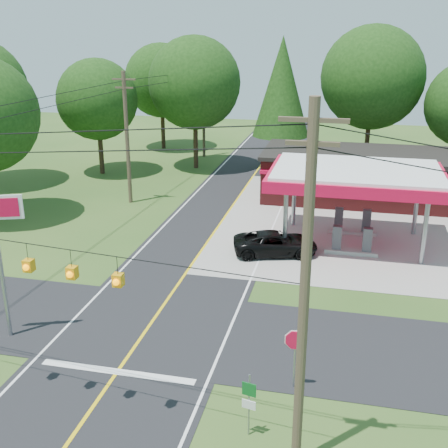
# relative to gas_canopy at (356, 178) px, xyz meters

# --- Properties ---
(ground) EXTENTS (120.00, 120.00, 0.00)m
(ground) POSITION_rel_gas_canopy_xyz_m (-9.00, -13.00, -4.27)
(ground) COLOR #284A1A
(ground) RESTS_ON ground
(main_highway) EXTENTS (8.00, 120.00, 0.02)m
(main_highway) POSITION_rel_gas_canopy_xyz_m (-9.00, -13.00, -4.26)
(main_highway) COLOR black
(main_highway) RESTS_ON ground
(cross_road) EXTENTS (70.00, 7.00, 0.02)m
(cross_road) POSITION_rel_gas_canopy_xyz_m (-9.00, -13.00, -4.25)
(cross_road) COLOR black
(cross_road) RESTS_ON ground
(lane_center_yellow) EXTENTS (0.15, 110.00, 0.00)m
(lane_center_yellow) POSITION_rel_gas_canopy_xyz_m (-9.00, -13.00, -4.24)
(lane_center_yellow) COLOR yellow
(lane_center_yellow) RESTS_ON main_highway
(gas_canopy) EXTENTS (10.60, 7.40, 4.88)m
(gas_canopy) POSITION_rel_gas_canopy_xyz_m (0.00, 0.00, 0.00)
(gas_canopy) COLOR gray
(gas_canopy) RESTS_ON ground
(convenience_store) EXTENTS (16.40, 7.55, 3.80)m
(convenience_store) POSITION_rel_gas_canopy_xyz_m (1.00, 9.98, -2.35)
(convenience_store) COLOR maroon
(convenience_store) RESTS_ON ground
(utility_pole_near_right) EXTENTS (1.80, 0.30, 11.50)m
(utility_pole_near_right) POSITION_rel_gas_canopy_xyz_m (-1.50, -20.00, 1.69)
(utility_pole_near_right) COLOR #473828
(utility_pole_near_right) RESTS_ON ground
(utility_pole_far_left) EXTENTS (1.80, 0.30, 10.00)m
(utility_pole_far_left) POSITION_rel_gas_canopy_xyz_m (-17.00, 5.00, 0.93)
(utility_pole_far_left) COLOR #473828
(utility_pole_far_left) RESTS_ON ground
(utility_pole_north) EXTENTS (0.30, 0.30, 9.50)m
(utility_pole_north) POSITION_rel_gas_canopy_xyz_m (-15.50, 22.00, 0.48)
(utility_pole_north) COLOR #473828
(utility_pole_north) RESTS_ON ground
(overhead_beacons) EXTENTS (17.04, 2.04, 1.03)m
(overhead_beacons) POSITION_rel_gas_canopy_xyz_m (-10.00, -19.00, 1.95)
(overhead_beacons) COLOR black
(overhead_beacons) RESTS_ON ground
(treeline_backdrop) EXTENTS (70.27, 51.59, 13.30)m
(treeline_backdrop) POSITION_rel_gas_canopy_xyz_m (-8.18, 11.01, 3.22)
(treeline_backdrop) COLOR #332316
(treeline_backdrop) RESTS_ON ground
(suv_car) EXTENTS (6.22, 6.22, 1.40)m
(suv_car) POSITION_rel_gas_canopy_xyz_m (-4.50, -3.00, -3.57)
(suv_car) COLOR black
(suv_car) RESTS_ON ground
(octagonal_stop_sign) EXTENTS (0.87, 0.12, 2.51)m
(octagonal_stop_sign) POSITION_rel_gas_canopy_xyz_m (-2.00, -16.01, -2.39)
(octagonal_stop_sign) COLOR gray
(octagonal_stop_sign) RESTS_ON ground
(route_sign_post) EXTENTS (0.49, 0.13, 2.40)m
(route_sign_post) POSITION_rel_gas_canopy_xyz_m (-3.20, -19.02, -2.83)
(route_sign_post) COLOR gray
(route_sign_post) RESTS_ON ground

